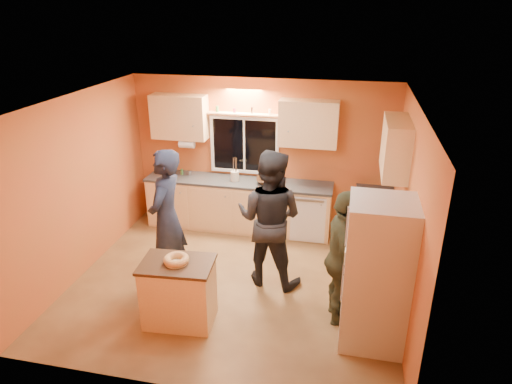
% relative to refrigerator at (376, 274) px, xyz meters
% --- Properties ---
extents(ground, '(4.50, 4.50, 0.00)m').
position_rel_refrigerator_xyz_m(ground, '(-1.89, 0.80, -0.90)').
color(ground, brown).
rests_on(ground, ground).
extents(room_shell, '(4.54, 4.04, 2.61)m').
position_rel_refrigerator_xyz_m(room_shell, '(-1.77, 1.21, 0.72)').
color(room_shell, '#B3692D').
rests_on(room_shell, ground).
extents(back_counter, '(4.23, 0.62, 0.90)m').
position_rel_refrigerator_xyz_m(back_counter, '(-1.88, 2.50, -0.45)').
color(back_counter, '#E2A877').
rests_on(back_counter, ground).
extents(right_counter, '(0.62, 1.84, 0.90)m').
position_rel_refrigerator_xyz_m(right_counter, '(0.06, 1.30, -0.45)').
color(right_counter, '#E2A877').
rests_on(right_counter, ground).
extents(refrigerator, '(0.72, 0.70, 1.80)m').
position_rel_refrigerator_xyz_m(refrigerator, '(0.00, 0.00, 0.00)').
color(refrigerator, silver).
rests_on(refrigerator, ground).
extents(island, '(0.91, 0.66, 0.84)m').
position_rel_refrigerator_xyz_m(island, '(-2.33, -0.16, -0.47)').
color(island, '#E2A877').
rests_on(island, ground).
extents(bundt_pastry, '(0.31, 0.31, 0.09)m').
position_rel_refrigerator_xyz_m(bundt_pastry, '(-2.33, -0.16, -0.01)').
color(bundt_pastry, tan).
rests_on(bundt_pastry, island).
extents(person_left, '(0.47, 0.72, 1.97)m').
position_rel_refrigerator_xyz_m(person_left, '(-2.80, 0.70, 0.08)').
color(person_left, black).
rests_on(person_left, ground).
extents(person_center, '(1.07, 0.90, 1.97)m').
position_rel_refrigerator_xyz_m(person_center, '(-1.41, 0.98, 0.08)').
color(person_center, black).
rests_on(person_center, ground).
extents(person_right, '(0.60, 1.08, 1.75)m').
position_rel_refrigerator_xyz_m(person_right, '(-0.39, 0.30, -0.03)').
color(person_right, '#333924').
rests_on(person_right, ground).
extents(mixing_bowl, '(0.44, 0.44, 0.09)m').
position_rel_refrigerator_xyz_m(mixing_bowl, '(-1.72, 2.47, 0.05)').
color(mixing_bowl, black).
rests_on(mixing_bowl, back_counter).
extents(utensil_crock, '(0.14, 0.14, 0.17)m').
position_rel_refrigerator_xyz_m(utensil_crock, '(-2.29, 2.48, 0.09)').
color(utensil_crock, beige).
rests_on(utensil_crock, back_counter).
extents(potted_plant, '(0.34, 0.31, 0.32)m').
position_rel_refrigerator_xyz_m(potted_plant, '(0.13, 0.68, 0.16)').
color(potted_plant, gray).
rests_on(potted_plant, right_counter).
extents(red_box, '(0.18, 0.14, 0.07)m').
position_rel_refrigerator_xyz_m(red_box, '(0.12, 1.39, 0.04)').
color(red_box, maroon).
rests_on(red_box, right_counter).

